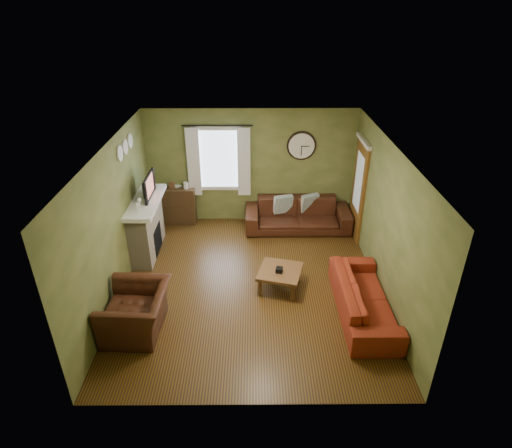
{
  "coord_description": "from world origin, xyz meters",
  "views": [
    {
      "loc": [
        0.05,
        -6.36,
        4.73
      ],
      "look_at": [
        0.1,
        0.4,
        1.05
      ],
      "focal_mm": 30.0,
      "sensor_mm": 36.0,
      "label": 1
    }
  ],
  "objects_px": {
    "sofa_red": "(364,298)",
    "coffee_table": "(280,279)",
    "bookshelf": "(180,206)",
    "sofa_brown": "(298,215)",
    "armchair": "(136,311)"
  },
  "relations": [
    {
      "from": "coffee_table",
      "to": "sofa_brown",
      "type": "bearing_deg",
      "value": 76.97
    },
    {
      "from": "armchair",
      "to": "coffee_table",
      "type": "relative_size",
      "value": 1.51
    },
    {
      "from": "sofa_red",
      "to": "armchair",
      "type": "relative_size",
      "value": 1.91
    },
    {
      "from": "sofa_red",
      "to": "coffee_table",
      "type": "relative_size",
      "value": 2.89
    },
    {
      "from": "armchair",
      "to": "coffee_table",
      "type": "xyz_separation_m",
      "value": [
        2.31,
        1.06,
        -0.16
      ]
    },
    {
      "from": "sofa_brown",
      "to": "coffee_table",
      "type": "xyz_separation_m",
      "value": [
        -0.52,
        -2.23,
        -0.15
      ]
    },
    {
      "from": "bookshelf",
      "to": "sofa_brown",
      "type": "relative_size",
      "value": 0.37
    },
    {
      "from": "sofa_brown",
      "to": "sofa_red",
      "type": "bearing_deg",
      "value": -74.15
    },
    {
      "from": "bookshelf",
      "to": "armchair",
      "type": "xyz_separation_m",
      "value": [
        -0.15,
        -3.59,
        -0.07
      ]
    },
    {
      "from": "sofa_red",
      "to": "coffee_table",
      "type": "distance_m",
      "value": 1.51
    },
    {
      "from": "armchair",
      "to": "coffee_table",
      "type": "bearing_deg",
      "value": 116.72
    },
    {
      "from": "sofa_brown",
      "to": "armchair",
      "type": "height_order",
      "value": "armchair"
    },
    {
      "from": "bookshelf",
      "to": "coffee_table",
      "type": "bearing_deg",
      "value": -49.54
    },
    {
      "from": "bookshelf",
      "to": "sofa_brown",
      "type": "height_order",
      "value": "bookshelf"
    },
    {
      "from": "bookshelf",
      "to": "coffee_table",
      "type": "distance_m",
      "value": 3.33
    }
  ]
}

